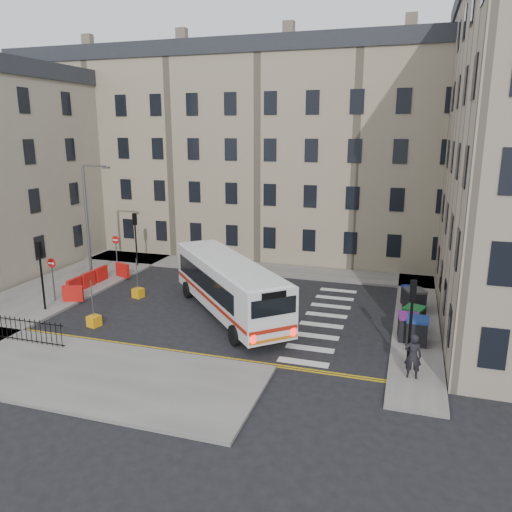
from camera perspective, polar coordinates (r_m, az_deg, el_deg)
The scene contains 22 objects.
ground at distance 29.95m, azimuth 0.30°, elevation -6.21°, with size 120.00×120.00×0.00m, color black.
pavement_north at distance 39.58m, azimuth -4.34°, elevation -1.05°, with size 36.00×3.20×0.15m, color slate.
pavement_east at distance 32.54m, azimuth 17.86°, elevation -5.10°, with size 2.40×26.00×0.15m, color slate.
pavement_west at distance 37.11m, azimuth -20.37°, elevation -2.95°, with size 6.00×22.00×0.15m, color slate.
pavement_sw at distance 24.97m, azimuth -22.89°, elevation -11.52°, with size 20.00×6.00×0.15m, color slate.
terrace_north at distance 45.04m, azimuth -2.45°, elevation 11.84°, with size 38.30×10.80×17.20m.
traffic_light_east at distance 22.64m, azimuth 17.35°, elevation -6.00°, with size 0.28×0.22×4.10m.
traffic_light_nw at distance 39.74m, azimuth -13.63°, elevation 2.79°, with size 0.28×0.22×4.10m.
traffic_light_sw at distance 31.45m, azimuth -23.41°, elevation -0.94°, with size 0.28×0.22×4.10m.
streetlamp at distance 36.34m, azimuth -18.74°, elevation 3.76°, with size 0.50×0.22×8.14m.
no_entry_north at distance 38.51m, azimuth -15.71°, elevation 1.09°, with size 0.60×0.08×3.00m.
no_entry_south at distance 33.06m, azimuth -22.26°, elevation -1.55°, with size 0.60×0.08×3.00m.
roadworks_barriers at distance 35.31m, azimuth -18.16°, elevation -2.64°, with size 1.66×6.26×1.00m.
bus at distance 28.75m, azimuth -3.15°, elevation -3.24°, with size 9.76×10.48×3.19m.
wheelie_bin_a at distance 26.18m, azimuth 17.95°, elevation -8.11°, with size 1.09×1.24×1.31m.
wheelie_bin_b at distance 26.52m, azimuth 17.01°, elevation -7.76°, with size 1.11×1.25×1.29m.
wheelie_bin_c at distance 27.94m, azimuth 17.58°, elevation -6.76°, with size 1.29×1.38×1.22m.
wheelie_bin_d at distance 30.63m, azimuth 17.67°, elevation -4.83°, with size 1.40×1.48×1.32m.
wheelie_bin_e at distance 31.53m, azimuth 17.25°, elevation -4.40°, with size 1.22×1.30×1.16m.
pedestrian at distance 22.55m, azimuth 17.50°, elevation -10.86°, with size 0.72×0.47×1.97m, color black.
bollard_yellow at distance 32.96m, azimuth -13.32°, elevation -4.13°, with size 0.60×0.60×0.60m, color orange.
bollard_chevron at distance 28.90m, azimuth -18.02°, elevation -7.08°, with size 0.60×0.60×0.60m, color orange.
Camera 1 is at (8.25, -26.85, 10.41)m, focal length 35.00 mm.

